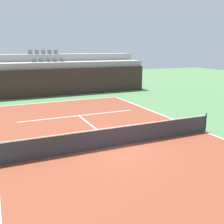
{
  "coord_description": "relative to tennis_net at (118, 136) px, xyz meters",
  "views": [
    {
      "loc": [
        -5.22,
        -10.85,
        4.65
      ],
      "look_at": [
        0.58,
        2.0,
        1.2
      ],
      "focal_mm": 42.13,
      "sensor_mm": 36.0,
      "label": 1
    }
  ],
  "objects": [
    {
      "name": "ground_plane",
      "position": [
        0.0,
        0.0,
        -0.51
      ],
      "size": [
        80.0,
        80.0,
        0.0
      ],
      "primitive_type": "plane",
      "color": "#477042"
    },
    {
      "name": "court_surface",
      "position": [
        0.0,
        0.0,
        -0.5
      ],
      "size": [
        11.0,
        24.0,
        0.01
      ],
      "primitive_type": "cube",
      "color": "brown",
      "rests_on": "ground_plane"
    },
    {
      "name": "baseline_far",
      "position": [
        0.0,
        11.95,
        -0.5
      ],
      "size": [
        11.0,
        0.1,
        0.0
      ],
      "primitive_type": "cube",
      "color": "white",
      "rests_on": "court_surface"
    },
    {
      "name": "sideline_right",
      "position": [
        5.45,
        0.0,
        -0.5
      ],
      "size": [
        0.1,
        24.0,
        0.0
      ],
      "primitive_type": "cube",
      "color": "white",
      "rests_on": "court_surface"
    },
    {
      "name": "service_line_far",
      "position": [
        0.0,
        6.4,
        -0.5
      ],
      "size": [
        8.26,
        0.1,
        0.0
      ],
      "primitive_type": "cube",
      "color": "white",
      "rests_on": "court_surface"
    },
    {
      "name": "centre_service_line",
      "position": [
        0.0,
        3.2,
        -0.5
      ],
      "size": [
        0.1,
        6.4,
        0.0
      ],
      "primitive_type": "cube",
      "color": "white",
      "rests_on": "court_surface"
    },
    {
      "name": "back_wall",
      "position": [
        0.0,
        14.96,
        0.83
      ],
      "size": [
        20.23,
        0.3,
        2.67
      ],
      "primitive_type": "cube",
      "color": "#33231E",
      "rests_on": "ground_plane"
    },
    {
      "name": "stands_tier_lower",
      "position": [
        0.0,
        16.31,
        1.12
      ],
      "size": [
        20.23,
        2.4,
        3.26
      ],
      "primitive_type": "cube",
      "color": "#9E9E99",
      "rests_on": "ground_plane"
    },
    {
      "name": "stands_tier_upper",
      "position": [
        0.0,
        18.71,
        1.49
      ],
      "size": [
        20.23,
        2.4,
        4.0
      ],
      "primitive_type": "cube",
      "color": "#9E9E99",
      "rests_on": "ground_plane"
    },
    {
      "name": "seating_row_lower",
      "position": [
        -0.0,
        16.41,
        2.87
      ],
      "size": [
        3.17,
        0.44,
        0.44
      ],
      "color": "slate",
      "rests_on": "stands_tier_lower"
    },
    {
      "name": "seating_row_upper",
      "position": [
        -0.0,
        18.81,
        3.61
      ],
      "size": [
        3.17,
        0.44,
        0.44
      ],
      "color": "slate",
      "rests_on": "stands_tier_upper"
    },
    {
      "name": "tennis_net",
      "position": [
        0.0,
        0.0,
        0.0
      ],
      "size": [
        11.08,
        0.08,
        1.07
      ],
      "color": "black",
      "rests_on": "court_surface"
    }
  ]
}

